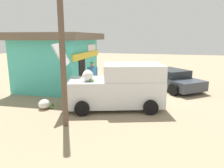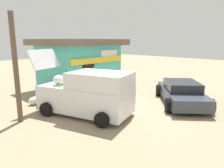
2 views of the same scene
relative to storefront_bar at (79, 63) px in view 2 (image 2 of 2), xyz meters
The scene contains 9 objects.
ground_plane 5.37m from the storefront_bar, 100.15° to the right, with size 60.00×60.00×0.00m, color #9E896B.
storefront_bar is the anchor object (origin of this frame).
delivery_van 5.52m from the storefront_bar, 123.14° to the right, with size 3.15×4.90×2.85m.
parked_sedan 7.04m from the storefront_bar, 77.38° to the right, with size 4.45×4.17×1.18m.
vendor_standing 2.78m from the storefront_bar, 107.94° to the right, with size 0.45×0.53×1.77m.
customer_bending 3.70m from the storefront_bar, 133.03° to the right, with size 0.67×0.68×1.44m.
unloaded_banana_pile 4.51m from the storefront_bar, 160.27° to the right, with size 0.82×0.71×0.42m.
paint_bucket 3.99m from the storefront_bar, 52.61° to the right, with size 0.33×0.33×0.33m, color blue.
utility_pole 6.37m from the storefront_bar, 149.61° to the right, with size 0.20×0.20×4.35m, color brown.
Camera 2 is at (-7.74, -6.56, 3.29)m, focal length 33.33 mm.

